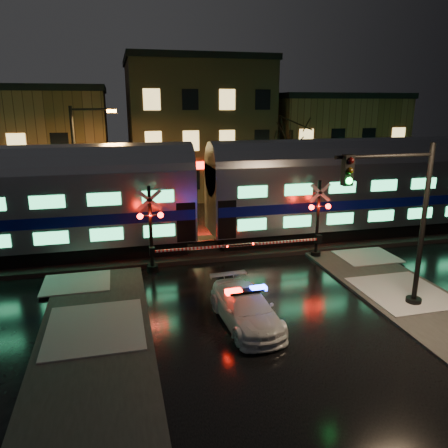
{
  "coord_description": "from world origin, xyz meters",
  "views": [
    {
      "loc": [
        -5.35,
        -18.24,
        8.13
      ],
      "look_at": [
        -0.24,
        2.5,
        2.2
      ],
      "focal_mm": 35.0,
      "sensor_mm": 36.0,
      "label": 1
    }
  ],
  "objects_px": {
    "crossing_signal_right": "(312,227)",
    "streetlight": "(80,165)",
    "police_car": "(246,308)",
    "crossing_signal_left": "(158,237)",
    "traffic_light": "(401,225)"
  },
  "relations": [
    {
      "from": "police_car",
      "to": "traffic_light",
      "type": "xyz_separation_m",
      "value": [
        6.17,
        -0.2,
        2.9
      ]
    },
    {
      "from": "police_car",
      "to": "crossing_signal_left",
      "type": "height_order",
      "value": "crossing_signal_left"
    },
    {
      "from": "crossing_signal_left",
      "to": "traffic_light",
      "type": "bearing_deg",
      "value": -35.85
    },
    {
      "from": "police_car",
      "to": "crossing_signal_right",
      "type": "height_order",
      "value": "crossing_signal_right"
    },
    {
      "from": "police_car",
      "to": "traffic_light",
      "type": "relative_size",
      "value": 0.7
    },
    {
      "from": "traffic_light",
      "to": "crossing_signal_right",
      "type": "bearing_deg",
      "value": 104.39
    },
    {
      "from": "crossing_signal_left",
      "to": "police_car",
      "type": "bearing_deg",
      "value": -66.85
    },
    {
      "from": "traffic_light",
      "to": "streetlight",
      "type": "relative_size",
      "value": 0.84
    },
    {
      "from": "police_car",
      "to": "streetlight",
      "type": "height_order",
      "value": "streetlight"
    },
    {
      "from": "crossing_signal_right",
      "to": "police_car",
      "type": "bearing_deg",
      "value": -131.7
    },
    {
      "from": "police_car",
      "to": "streetlight",
      "type": "xyz_separation_m",
      "value": [
        -6.5,
        12.85,
        3.93
      ]
    },
    {
      "from": "crossing_signal_right",
      "to": "streetlight",
      "type": "bearing_deg",
      "value": 150.84
    },
    {
      "from": "crossing_signal_left",
      "to": "streetlight",
      "type": "distance_m",
      "value": 8.22
    },
    {
      "from": "crossing_signal_right",
      "to": "streetlight",
      "type": "distance_m",
      "value": 14.02
    },
    {
      "from": "traffic_light",
      "to": "streetlight",
      "type": "bearing_deg",
      "value": 142.45
    }
  ]
}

